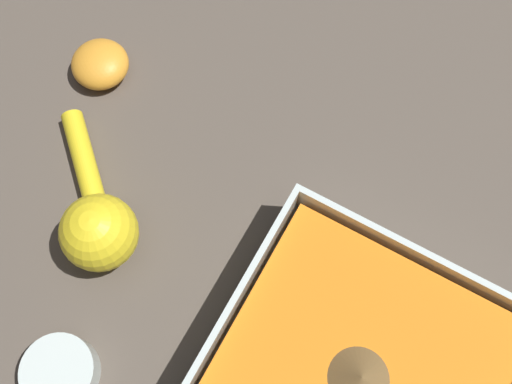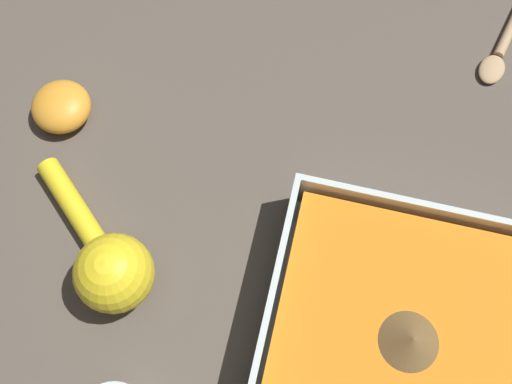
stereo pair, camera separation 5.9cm
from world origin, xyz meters
TOP-DOWN VIEW (x-y plane):
  - ground_plane at (0.00, 0.00)m, footprint 4.00×4.00m
  - square_dish at (-0.03, 0.04)m, footprint 0.26×0.26m
  - lemon_squeezer at (-0.04, -0.25)m, footprint 0.15×0.16m
  - lemon_half at (-0.19, -0.36)m, footprint 0.06×0.06m

SIDE VIEW (x-z plane):
  - ground_plane at x=0.00m, z-range 0.00..0.00m
  - lemon_half at x=-0.19m, z-range 0.00..0.04m
  - square_dish at x=-0.03m, z-range -0.01..0.06m
  - lemon_squeezer at x=-0.04m, z-range 0.00..0.07m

